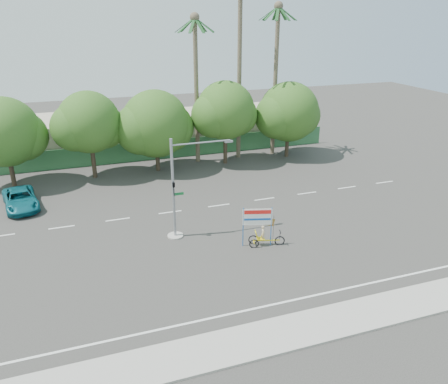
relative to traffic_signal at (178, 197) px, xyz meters
name	(u,v)px	position (x,y,z in m)	size (l,w,h in m)	color
ground	(228,259)	(2.20, -3.98, -2.92)	(120.00, 120.00, 0.00)	#33302D
sidewalk_near	(280,334)	(2.20, -11.48, -2.86)	(50.00, 2.40, 0.12)	gray
fence	(161,150)	(2.20, 17.52, -1.92)	(38.00, 0.08, 2.00)	#336B3D
building_left	(59,138)	(-7.80, 22.02, -0.92)	(12.00, 8.00, 4.00)	#B6A691
building_right	(219,127)	(10.20, 22.02, -1.12)	(14.00, 8.00, 3.60)	#B6A691
tree_far_left	(4,134)	(-11.85, 14.02, 1.84)	(7.14, 6.00, 7.96)	#473828
tree_left	(89,125)	(-4.85, 14.02, 2.14)	(6.66, 5.60, 8.07)	#473828
tree_center	(155,126)	(1.14, 14.02, 1.55)	(7.62, 6.40, 7.85)	#473828
tree_right	(225,113)	(8.15, 14.02, 2.32)	(6.90, 5.80, 8.36)	#473828
tree_far_right	(288,114)	(15.15, 14.02, 1.73)	(7.38, 6.20, 7.94)	#473828
palm_tall	(240,56)	(10.20, 15.52, 7.55)	(3.73, 3.79, 17.45)	#70604C
palm_mid	(276,65)	(14.20, 15.52, 6.48)	(3.73, 3.79, 15.45)	#70604C
palm_short	(196,74)	(5.70, 15.52, 5.94)	(3.73, 3.79, 14.45)	#70604C
traffic_signal	(178,197)	(0.00, 0.00, 0.00)	(4.72, 1.10, 7.00)	gray
trike_billboard	(261,230)	(4.80, -3.07, -1.79)	(2.77, 1.11, 2.82)	black
pickup_truck	(20,199)	(-10.80, 8.72, -2.20)	(2.37, 5.15, 1.43)	#0F616F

